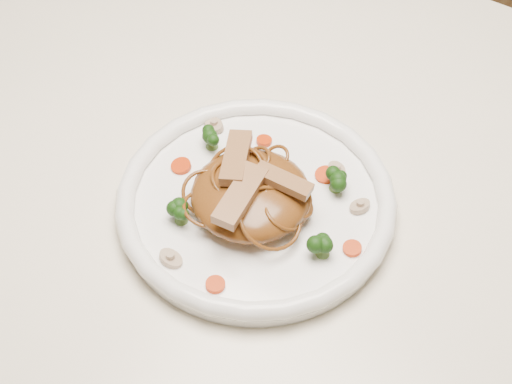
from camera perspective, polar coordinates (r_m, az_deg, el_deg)
The scene contains 19 objects.
table at distance 0.93m, azimuth 0.82°, elevation -0.66°, with size 1.20×0.80×0.75m.
plate at distance 0.79m, azimuth 0.00°, elevation -1.02°, with size 0.29×0.29×0.02m, color white.
noodle_mound at distance 0.76m, azimuth -0.39°, elevation -0.18°, with size 0.12×0.12×0.04m, color brown.
chicken_a at distance 0.75m, azimuth 2.05°, elevation 0.86°, with size 0.06×0.02×0.01m, color #9E754A.
chicken_b at distance 0.77m, azimuth -1.51°, elevation 2.62°, with size 0.07×0.02×0.01m, color #9E754A.
chicken_c at distance 0.73m, azimuth -1.19°, elevation -0.26°, with size 0.08×0.02×0.01m, color #9E754A.
broccoli_0 at distance 0.79m, azimuth 6.11°, elevation 0.95°, with size 0.03×0.03×0.03m, color #183C0C, non-canonical shape.
broccoli_1 at distance 0.83m, azimuth -3.39°, elevation 4.17°, with size 0.03×0.03×0.03m, color #183C0C, non-canonical shape.
broccoli_2 at distance 0.76m, azimuth -5.73°, elevation -1.54°, with size 0.02×0.02×0.03m, color #183C0C, non-canonical shape.
broccoli_3 at distance 0.73m, azimuth 5.14°, elevation -4.00°, with size 0.03×0.03×0.03m, color #183C0C, non-canonical shape.
carrot_0 at distance 0.81m, azimuth 5.27°, elevation 1.30°, with size 0.02×0.02×0.01m, color #B82F06.
carrot_1 at distance 0.82m, azimuth -5.69°, elevation 1.97°, with size 0.02×0.02×0.01m, color #B82F06.
carrot_2 at distance 0.75m, azimuth 7.28°, elevation -4.25°, with size 0.02×0.02×0.01m, color #B82F06.
carrot_3 at distance 0.84m, azimuth 0.62°, elevation 3.89°, with size 0.02×0.02×0.01m, color #B82F06.
carrot_4 at distance 0.72m, azimuth -3.09°, elevation -7.00°, with size 0.02×0.02×0.01m, color #B82F06.
mushroom_0 at distance 0.74m, azimuth -6.46°, elevation -5.03°, with size 0.03×0.03×0.01m, color beige.
mushroom_1 at distance 0.78m, azimuth 7.86°, elevation -1.09°, with size 0.02×0.02×0.01m, color beige.
mushroom_2 at distance 0.86m, azimuth -3.18°, elevation 5.05°, with size 0.03×0.03×0.01m, color beige.
mushroom_3 at distance 0.81m, azimuth 6.10°, elevation 1.66°, with size 0.03×0.03×0.01m, color beige.
Camera 1 is at (0.32, -0.50, 1.37)m, focal length 52.90 mm.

